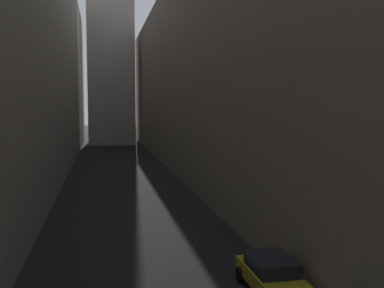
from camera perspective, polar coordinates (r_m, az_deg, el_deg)
The scene contains 3 objects.
ground_plane at distance 42.19m, azimuth -8.77°, elevation -5.03°, with size 264.00×264.00×0.00m, color black.
building_block_right at distance 45.44m, azimuth 4.63°, elevation 9.21°, with size 10.28×108.00×21.33m, color #756B5B.
parked_car_right_far at distance 17.97m, azimuth 10.31°, elevation -16.23°, with size 1.92×4.24×1.43m.
Camera 1 is at (-1.91, 6.47, 7.17)m, focal length 41.62 mm.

